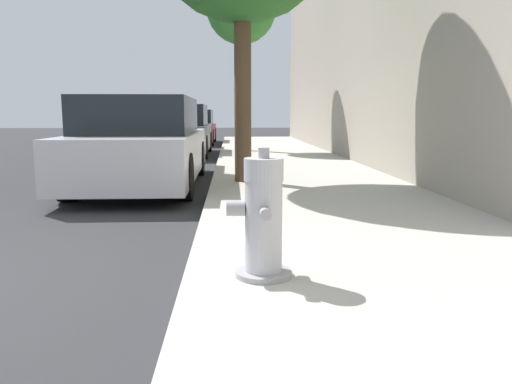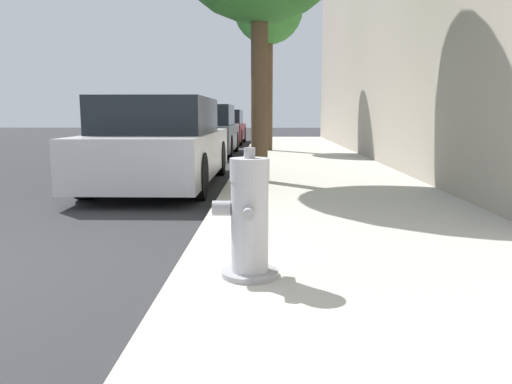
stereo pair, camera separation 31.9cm
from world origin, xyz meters
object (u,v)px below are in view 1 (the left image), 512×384
parked_car_far (191,128)px  parked_car_mid (176,131)px  fire_hydrant (263,220)px  parked_car_near (143,144)px  street_tree_far (241,11)px

parked_car_far → parked_car_mid: bearing=-89.8°
fire_hydrant → parked_car_near: parked_car_near is taller
street_tree_far → parked_car_mid: bearing=-174.0°
fire_hydrant → parked_car_far: parked_car_far is taller
parked_car_near → street_tree_far: size_ratio=0.94×
parked_car_mid → parked_car_far: bearing=90.2°
parked_car_mid → parked_car_far: parked_car_mid is taller
fire_hydrant → parked_car_mid: parked_car_mid is taller
parked_car_far → street_tree_far: street_tree_far is taller
fire_hydrant → parked_car_far: bearing=96.1°
parked_car_near → street_tree_far: 7.41m
fire_hydrant → parked_car_far: 16.80m
fire_hydrant → parked_car_mid: bearing=98.9°
fire_hydrant → street_tree_far: (0.10, 11.39, 3.49)m
parked_car_mid → parked_car_far: (-0.02, 5.51, -0.04)m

